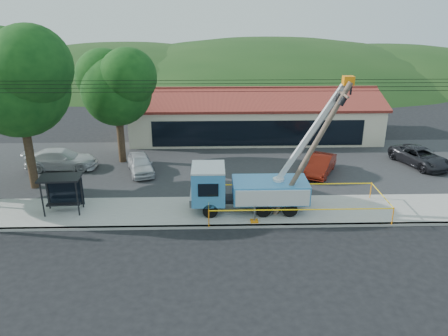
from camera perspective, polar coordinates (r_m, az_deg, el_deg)
ground at (r=22.95m, az=-1.64°, el=-10.34°), size 120.00×120.00×0.00m
curb at (r=24.74m, az=-1.65°, el=-7.67°), size 60.00×0.25×0.15m
sidewalk at (r=26.42m, az=-1.65°, el=-5.70°), size 60.00×4.00×0.15m
parking_lot at (r=33.77m, az=-1.66°, el=0.35°), size 60.00×12.00×0.10m
strip_mall at (r=41.04m, az=3.94°, el=6.72°), size 22.50×8.53×4.67m
tree_west_near at (r=30.48m, az=-25.44°, el=10.67°), size 7.56×6.72×10.80m
tree_lot at (r=33.87m, az=-13.91°, el=10.63°), size 6.30×5.60×8.94m
hill_west at (r=77.06m, az=-13.14°, el=11.49°), size 78.40×56.00×28.00m
hill_center at (r=76.21m, az=6.02°, el=11.81°), size 89.60×64.00×32.00m
hill_east at (r=81.27m, az=20.42°, el=11.21°), size 72.80×52.00×26.00m
utility_truck at (r=25.98m, az=2.86°, el=-2.45°), size 9.05×3.73×8.00m
leaning_pole at (r=24.95m, az=11.76°, el=3.04°), size 4.01×1.62×7.88m
bus_shelter at (r=27.39m, az=-20.43°, el=-2.14°), size 2.42×1.57×2.27m
caution_tape at (r=26.26m, az=9.34°, el=-4.10°), size 10.36×3.66×1.06m
car_silver at (r=32.82m, az=-10.76°, el=-0.75°), size 2.70×4.34×1.38m
car_red at (r=32.80m, az=12.40°, el=-0.89°), size 3.19×4.40×1.38m
car_white at (r=35.19m, az=-20.28°, el=-0.22°), size 5.24×2.19×1.51m
car_dark at (r=36.88m, az=24.05°, el=0.19°), size 3.82×5.48×1.39m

